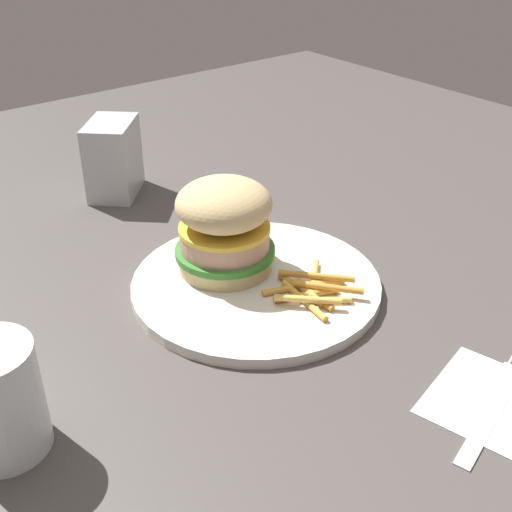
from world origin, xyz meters
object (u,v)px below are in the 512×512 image
plate (256,284)px  napkin (497,403)px  sandwich (225,225)px  fork (498,400)px  fries_pile (312,289)px  napkin_dispenser (113,158)px

plate → napkin: 0.28m
napkin → sandwich: bearing=-78.9°
sandwich → fork: sandwich is taller
fries_pile → napkin: fries_pile is taller
plate → napkin: size_ratio=2.47×
fork → napkin_dispenser: napkin_dispenser is taller
napkin → plate: bearing=-79.2°
plate → napkin_dispenser: napkin_dispenser is taller
fries_pile → napkin_dispenser: bearing=-85.4°
sandwich → napkin: 0.32m
napkin_dispenser → fork: bearing=-131.8°
sandwich → fries_pile: size_ratio=1.19×
plate → sandwich: size_ratio=2.44×
napkin_dispenser → sandwich: bearing=-138.9°
napkin → fork: (-0.00, -0.00, 0.00)m
plate → fries_pile: fries_pile is taller
plate → fries_pile: bearing=117.3°
sandwich → napkin: bearing=101.1°
plate → fork: 0.27m
fries_pile → napkin: size_ratio=0.85×
fries_pile → napkin: bearing=95.8°
plate → fork: bearing=101.1°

